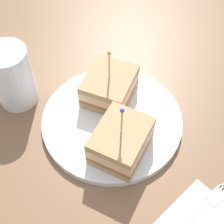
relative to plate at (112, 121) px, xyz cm
name	(u,v)px	position (x,y,z in cm)	size (l,w,h in cm)	color
ground_plane	(112,126)	(0.00, 0.00, -1.63)	(107.57, 107.57, 2.00)	brown
plate	(112,121)	(0.00, 0.00, 0.00)	(25.01, 25.01, 1.25)	white
sandwich_half_front	(109,86)	(3.15, 4.38, 3.20)	(11.99, 11.49, 11.15)	tan
sandwich_half_back	(121,141)	(-3.11, -5.81, 3.45)	(11.87, 10.84, 11.33)	tan
drink_glass	(13,78)	(-9.61, 15.97, 4.81)	(7.39, 7.39, 11.80)	gold
fork	(209,202)	(1.57, -21.17, -0.45)	(13.29, 2.49, 0.35)	silver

